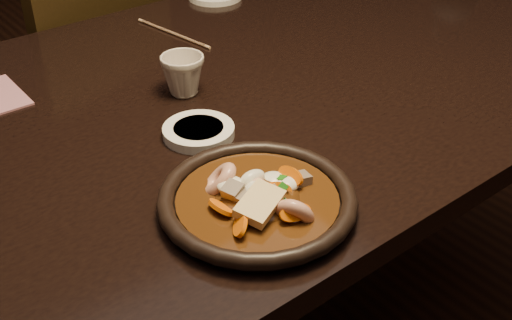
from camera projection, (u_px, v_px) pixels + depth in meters
table at (274, 107)px, 1.23m from camera, size 1.60×0.90×0.75m
chair at (77, 72)px, 1.68m from camera, size 0.58×0.58×0.97m
plate at (257, 201)px, 0.84m from camera, size 0.26×0.26×0.03m
stirfry at (258, 197)px, 0.84m from camera, size 0.16×0.18×0.06m
soy_dish at (199, 131)px, 0.99m from camera, size 0.11×0.11×0.02m
tea_cup at (183, 74)px, 1.09m from camera, size 0.09×0.09×0.08m
chopsticks at (173, 33)px, 1.32m from camera, size 0.04×0.21×0.01m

